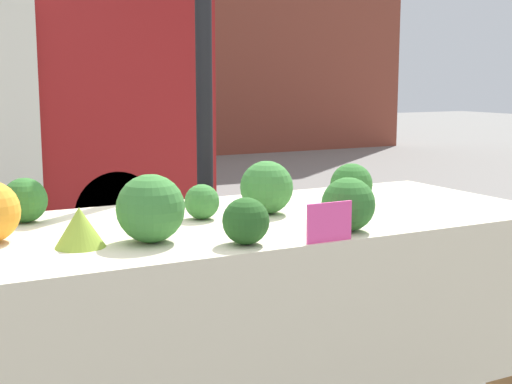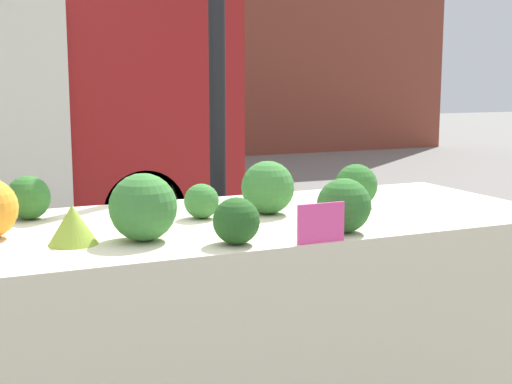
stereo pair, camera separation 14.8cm
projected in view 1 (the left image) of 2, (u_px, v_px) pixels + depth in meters
tent_pole at (205, 122)px, 3.02m from camera, size 0.07×0.07×2.29m
market_table at (266, 257)px, 2.22m from camera, size 1.91×0.83×0.89m
romanesco_head at (80, 227)px, 1.85m from camera, size 0.13×0.13×0.11m
broccoli_head_0 at (348, 204)px, 2.04m from camera, size 0.16×0.16×0.16m
broccoli_head_1 at (246, 221)px, 1.88m from camera, size 0.13×0.13×0.13m
broccoli_head_2 at (202, 202)px, 2.22m from camera, size 0.11×0.11×0.11m
broccoli_head_3 at (25, 200)px, 2.17m from camera, size 0.14×0.14×0.14m
broccoli_head_4 at (351, 184)px, 2.46m from camera, size 0.15×0.15×0.15m
broccoli_head_5 at (267, 187)px, 2.30m from camera, size 0.17×0.17×0.17m
broccoli_head_6 at (151, 208)px, 1.90m from camera, size 0.18×0.18×0.18m
price_sign at (329, 222)px, 1.91m from camera, size 0.14×0.01×0.11m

